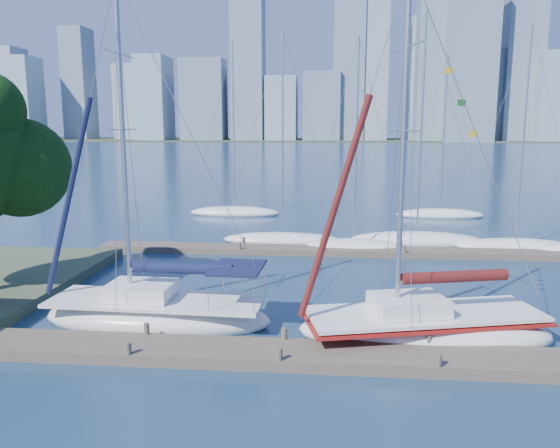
{
  "coord_description": "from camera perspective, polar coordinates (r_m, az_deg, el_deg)",
  "views": [
    {
      "loc": [
        1.56,
        -17.29,
        7.77
      ],
      "look_at": [
        -0.44,
        4.0,
        3.97
      ],
      "focal_mm": 35.0,
      "sensor_mm": 36.0,
      "label": 1
    }
  ],
  "objects": [
    {
      "name": "ground",
      "position": [
        19.02,
        0.21,
        -14.03
      ],
      "size": [
        700.0,
        700.0,
        0.0
      ],
      "primitive_type": "plane",
      "color": "#163149",
      "rests_on": "ground"
    },
    {
      "name": "near_dock",
      "position": [
        18.94,
        0.21,
        -13.48
      ],
      "size": [
        26.0,
        2.0,
        0.4
      ],
      "primitive_type": "cube",
      "color": "#4B4237",
      "rests_on": "ground"
    },
    {
      "name": "far_dock",
      "position": [
        34.15,
        5.99,
        -2.82
      ],
      "size": [
        30.0,
        1.8,
        0.36
      ],
      "primitive_type": "cube",
      "color": "#4B4237",
      "rests_on": "ground"
    },
    {
      "name": "far_shore",
      "position": [
        337.39,
        5.17,
        8.72
      ],
      "size": [
        800.0,
        100.0,
        1.5
      ],
      "primitive_type": "cube",
      "color": "#38472D",
      "rests_on": "ground"
    },
    {
      "name": "sailboat_navy",
      "position": [
        22.36,
        -12.77,
        -7.77
      ],
      "size": [
        9.23,
        3.32,
        13.74
      ],
      "rotation": [
        0.0,
        0.0,
        -0.04
      ],
      "color": "white",
      "rests_on": "ground"
    },
    {
      "name": "sailboat_maroon",
      "position": [
        20.98,
        14.81,
        -9.09
      ],
      "size": [
        9.7,
        5.19,
        13.68
      ],
      "rotation": [
        0.0,
        0.0,
        0.25
      ],
      "color": "white",
      "rests_on": "ground"
    },
    {
      "name": "bg_boat_1",
      "position": [
        37.15,
        0.27,
        -1.59
      ],
      "size": [
        8.28,
        2.86,
        14.08
      ],
      "rotation": [
        0.0,
        0.0,
        0.1
      ],
      "color": "white",
      "rests_on": "ground"
    },
    {
      "name": "bg_boat_2",
      "position": [
        35.18,
        7.73,
        -2.31
      ],
      "size": [
        6.83,
        3.41,
        13.5
      ],
      "rotation": [
        0.0,
        0.0,
        0.18
      ],
      "color": "white",
      "rests_on": "ground"
    },
    {
      "name": "bg_boat_3",
      "position": [
        37.88,
        14.07,
        -1.6
      ],
      "size": [
        9.29,
        4.56,
        15.5
      ],
      "rotation": [
        0.0,
        0.0,
        -0.24
      ],
      "color": "white",
      "rests_on": "ground"
    },
    {
      "name": "bg_boat_4",
      "position": [
        38.25,
        23.37,
        -2.07
      ],
      "size": [
        7.77,
        3.01,
        14.35
      ],
      "rotation": [
        0.0,
        0.0,
        -0.12
      ],
      "color": "white",
      "rests_on": "ground"
    },
    {
      "name": "bg_boat_6",
      "position": [
        49.08,
        -4.74,
        1.28
      ],
      "size": [
        8.37,
        4.67,
        15.38
      ],
      "rotation": [
        0.0,
        0.0,
        -0.31
      ],
      "color": "white",
      "rests_on": "ground"
    },
    {
      "name": "bg_boat_7",
      "position": [
        49.81,
        16.35,
        1.01
      ],
      "size": [
        7.83,
        3.46,
        14.08
      ],
      "rotation": [
        0.0,
        0.0,
        -0.17
      ],
      "color": "white",
      "rests_on": "ground"
    },
    {
      "name": "skyline",
      "position": [
        309.46,
        9.72,
        15.16
      ],
      "size": [
        502.22,
        51.31,
        117.9
      ],
      "color": "#859AAC",
      "rests_on": "ground"
    }
  ]
}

